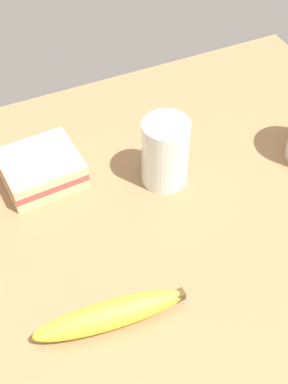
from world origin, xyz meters
TOP-DOWN VIEW (x-y plane):
  - tabletop at (0.00, 0.00)cm, footprint 90.00×64.00cm
  - sandwich_side at (-12.12, 11.70)cm, footprint 12.27×11.19cm
  - glass_of_milk at (5.23, 3.85)cm, footprint 7.15×7.15cm
  - banana at (-11.77, -15.92)cm, footprint 19.57×5.73cm

SIDE VIEW (x-z plane):
  - tabletop at x=0.00cm, z-range 0.00..2.00cm
  - banana at x=-11.77cm, z-range 2.00..5.67cm
  - sandwich_side at x=-12.12cm, z-range 2.00..6.40cm
  - glass_of_milk at x=5.23cm, z-range 1.24..12.32cm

